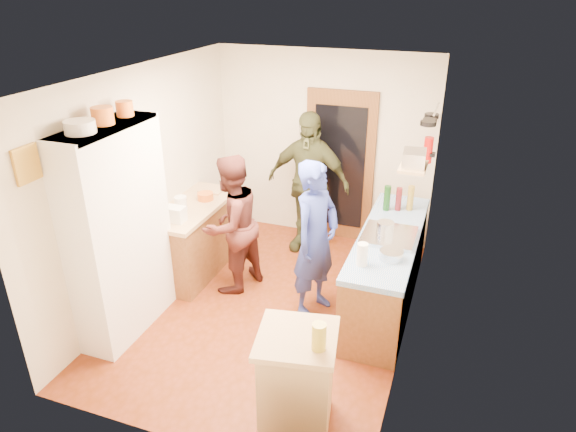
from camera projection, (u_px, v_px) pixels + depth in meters
The scene contains 44 objects.
floor at pixel (271, 307), 5.87m from camera, with size 3.00×4.00×0.02m, color maroon.
ceiling at pixel (267, 73), 4.76m from camera, with size 3.00×4.00×0.02m, color silver.
wall_back at pixel (323, 147), 7.03m from camera, with size 3.00×0.02×2.60m, color beige.
wall_front at pixel (164, 310), 3.60m from camera, with size 3.00×0.02×2.60m, color beige.
wall_left at pixel (145, 184), 5.78m from camera, with size 0.02×4.00×2.60m, color beige.
wall_right at pixel (418, 223), 4.85m from camera, with size 0.02×4.00×2.60m, color beige.
door_frame at pixel (340, 167), 7.02m from camera, with size 0.95×0.06×2.10m, color brown.
door_glass at pixel (339, 168), 6.99m from camera, with size 0.70×0.02×1.70m, color black.
hutch_body at pixel (119, 233), 5.12m from camera, with size 0.40×1.20×2.20m, color white.
hutch_top_shelf at pixel (103, 127), 4.66m from camera, with size 0.40×1.14×0.04m, color white.
plate_stack at pixel (80, 127), 4.38m from camera, with size 0.26×0.26×0.11m, color white.
orange_pot_a at pixel (103, 116), 4.63m from camera, with size 0.20×0.20×0.16m, color orange.
orange_pot_b at pixel (125, 109), 4.91m from camera, with size 0.16×0.16×0.15m, color orange.
left_counter_base at pixel (195, 239), 6.44m from camera, with size 0.60×1.40×0.85m, color brown.
left_counter_top at pixel (192, 207), 6.25m from camera, with size 0.64×1.44×0.05m, color tan.
toaster at pixel (175, 214), 5.79m from camera, with size 0.23×0.15×0.17m, color white.
kettle at pixel (181, 203), 6.07m from camera, with size 0.15×0.15×0.17m, color white.
orange_bowl at pixel (205, 196), 6.36m from camera, with size 0.20×0.20×0.09m, color orange.
chopping_board at pixel (212, 190), 6.63m from camera, with size 0.30×0.22×0.03m, color tan.
right_counter_base at pixel (387, 271), 5.75m from camera, with size 0.60×2.20×0.84m, color brown.
right_counter_top at pixel (390, 236), 5.56m from camera, with size 0.62×2.22×0.06m, color blue.
hob at pixel (389, 235), 5.46m from camera, with size 0.55×0.58×0.04m, color silver.
pot_on_hob at pixel (385, 227), 5.47m from camera, with size 0.18×0.18×0.12m, color silver.
bottle_a at pixel (387, 198), 6.03m from camera, with size 0.08×0.08×0.31m, color #143F14.
bottle_b at pixel (399, 199), 6.04m from camera, with size 0.07×0.07×0.28m, color #591419.
bottle_c at pixel (410, 198), 6.04m from camera, with size 0.08×0.08×0.30m, color olive.
paper_towel at pixel (362, 254), 4.90m from camera, with size 0.10×0.10×0.23m, color white.
mixing_bowl at pixel (391, 255), 5.03m from camera, with size 0.24×0.24×0.09m, color silver.
island_base at pixel (297, 383), 4.16m from camera, with size 0.55×0.55×0.86m, color tan.
island_top at pixel (297, 338), 3.96m from camera, with size 0.62×0.62×0.05m, color tan.
cutting_board at pixel (292, 333), 4.01m from camera, with size 0.35×0.28×0.02m, color white.
oil_jar at pixel (319, 337), 3.77m from camera, with size 0.11×0.11×0.22m, color #AD9E2D.
pan_rail at pixel (437, 109), 5.85m from camera, with size 0.02×0.02×0.65m, color silver.
pan_hang_a at pixel (428, 123), 5.77m from camera, with size 0.18×0.18×0.05m, color black.
pan_hang_b at pixel (430, 121), 5.95m from camera, with size 0.16×0.16×0.05m, color black.
pan_hang_c at pixel (432, 116), 6.12m from camera, with size 0.17×0.17×0.05m, color black.
wall_shelf at pixel (413, 167), 5.11m from camera, with size 0.26×0.42×0.03m, color tan.
radio at pixel (414, 158), 5.07m from camera, with size 0.22×0.30×0.15m, color silver.
ext_bracket at pixel (433, 155), 6.25m from camera, with size 0.06×0.10×0.04m, color black.
fire_extinguisher at pixel (428, 150), 6.25m from camera, with size 0.11×0.11×0.32m, color red.
picture_frame at pixel (27, 164), 4.13m from camera, with size 0.03×0.25×0.30m, color gold.
person_hob at pixel (317, 242), 5.42m from camera, with size 0.64×0.42×1.76m, color #2B3B99.
person_left at pixel (236, 224), 5.91m from camera, with size 0.81×0.63×1.66m, color #4A211D.
person_back at pixel (309, 183), 6.73m from camera, with size 1.12×0.47×1.92m, color #35381E.
Camera 1 is at (1.82, -4.52, 3.43)m, focal length 32.00 mm.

